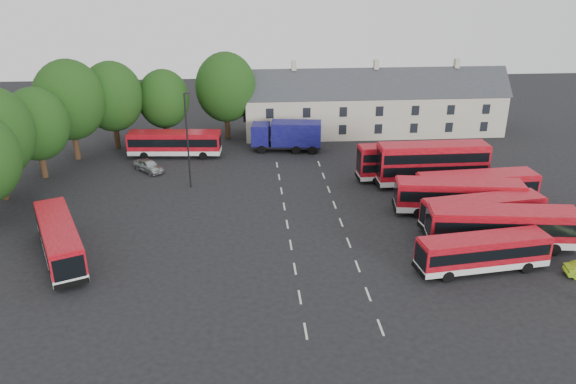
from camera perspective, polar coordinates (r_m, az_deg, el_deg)
name	(u,v)px	position (r m, az deg, el deg)	size (l,w,h in m)	color
ground	(289,234)	(49.79, 0.10, -4.30)	(140.00, 140.00, 0.00)	black
lane_markings	(314,223)	(51.80, 2.68, -3.19)	(5.15, 33.80, 0.01)	beige
treeline	(93,110)	(67.77, -19.21, 7.87)	(29.92, 32.59, 12.01)	black
terrace_houses	(374,106)	(78.52, 8.70, 8.66)	(35.70, 7.13, 10.06)	beige
bus_row_a	(483,251)	(46.01, 19.20, -5.64)	(10.54, 3.61, 2.92)	silver
bus_row_b	(503,225)	(50.04, 20.98, -3.13)	(12.54, 4.33, 3.47)	silver
bus_row_c	(483,211)	(52.69, 19.18, -1.82)	(11.25, 4.11, 3.11)	silver
bus_row_d	(459,194)	(55.21, 16.96, -0.24)	(12.06, 4.27, 3.34)	silver
bus_row_e	(477,186)	(57.77, 18.63, 0.56)	(11.88, 3.44, 3.32)	silver
bus_dd_south	(432,162)	(61.05, 14.44, 2.94)	(11.56, 2.78, 4.73)	silver
bus_dd_north	(403,160)	(62.23, 11.60, 3.19)	(9.90, 2.68, 4.02)	silver
bus_west	(59,237)	(48.74, -22.24, -4.28)	(6.73, 11.21, 3.15)	silver
bus_north	(175,142)	(69.86, -11.45, 5.01)	(11.28, 3.38, 3.14)	silver
box_truck	(287,135)	(70.53, -0.05, 5.84)	(8.89, 3.77, 3.77)	black
silver_car	(149,166)	(65.92, -13.98, 2.62)	(1.68, 4.17, 1.42)	#B1B5BA
lamppost	(188,138)	(58.92, -10.16, 5.43)	(0.71, 0.33, 10.21)	black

